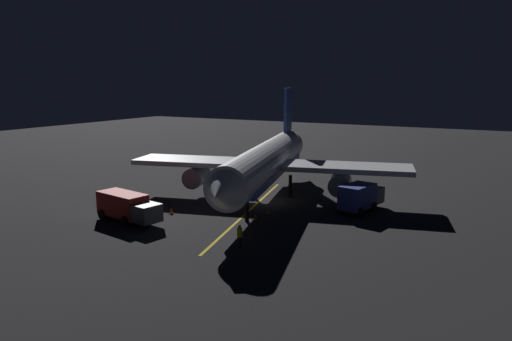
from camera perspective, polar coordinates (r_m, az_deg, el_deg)
name	(u,v)px	position (r m, az deg, el deg)	size (l,w,h in m)	color
ground_plane	(265,202)	(48.50, 1.14, -3.81)	(180.00, 180.00, 0.20)	black
apron_guide_stripe	(249,211)	(44.93, -0.87, -4.83)	(0.24, 24.43, 0.01)	gold
airliner	(267,162)	(48.22, 1.31, 1.00)	(28.77, 32.35, 11.17)	white
baggage_truck	(127,207)	(42.79, -15.12, -4.23)	(6.81, 3.20, 2.44)	maroon
catering_truck	(360,198)	(45.56, 12.32, -3.17)	(3.18, 5.77, 2.62)	navy
ground_crew_worker	(240,236)	(34.98, -1.96, -7.83)	(0.40, 0.40, 1.74)	black
traffic_cone_near_left	(171,211)	(44.58, -10.04, -4.79)	(0.50, 0.50, 0.55)	#EA590F
traffic_cone_near_right	(150,207)	(46.49, -12.48, -4.25)	(0.50, 0.50, 0.55)	#EA590F
traffic_cone_under_wing	(256,217)	(41.91, -0.04, -5.62)	(0.50, 0.50, 0.55)	#EA590F
traffic_cone_far	(268,212)	(43.49, 1.41, -5.02)	(0.50, 0.50, 0.55)	#EA590F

